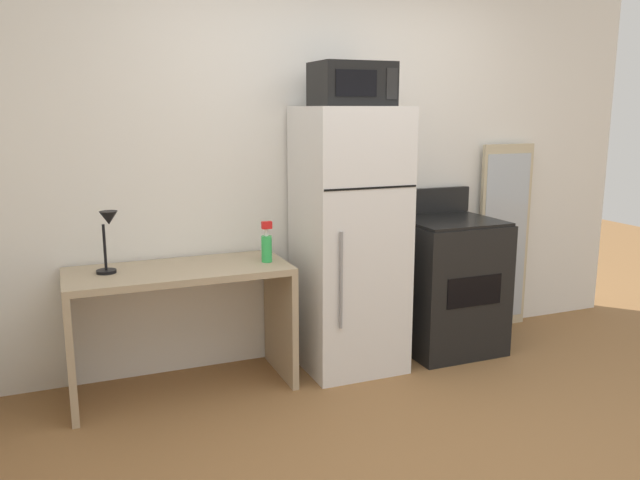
# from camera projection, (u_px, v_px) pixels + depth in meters

# --- Properties ---
(ground_plane) EXTENTS (12.00, 12.00, 0.00)m
(ground_plane) POSITION_uv_depth(u_px,v_px,m) (456.00, 467.00, 3.02)
(ground_plane) COLOR olive
(wall_back_white) EXTENTS (5.00, 0.10, 2.60)m
(wall_back_white) POSITION_uv_depth(u_px,v_px,m) (319.00, 163.00, 4.30)
(wall_back_white) COLOR white
(wall_back_white) RESTS_ON ground
(desk) EXTENTS (1.28, 0.56, 0.75)m
(desk) POSITION_uv_depth(u_px,v_px,m) (180.00, 304.00, 3.76)
(desk) COLOR tan
(desk) RESTS_ON ground
(desk_lamp) EXTENTS (0.14, 0.12, 0.35)m
(desk_lamp) POSITION_uv_depth(u_px,v_px,m) (108.00, 231.00, 3.55)
(desk_lamp) COLOR black
(desk_lamp) RESTS_ON desk
(spray_bottle) EXTENTS (0.06, 0.06, 0.25)m
(spray_bottle) POSITION_uv_depth(u_px,v_px,m) (267.00, 246.00, 3.85)
(spray_bottle) COLOR green
(spray_bottle) RESTS_ON desk
(refrigerator) EXTENTS (0.61, 0.62, 1.67)m
(refrigerator) POSITION_uv_depth(u_px,v_px,m) (349.00, 240.00, 4.08)
(refrigerator) COLOR white
(refrigerator) RESTS_ON ground
(microwave) EXTENTS (0.46, 0.35, 0.26)m
(microwave) POSITION_uv_depth(u_px,v_px,m) (352.00, 84.00, 3.87)
(microwave) COLOR black
(microwave) RESTS_ON refrigerator
(oven_range) EXTENTS (0.64, 0.61, 1.10)m
(oven_range) POSITION_uv_depth(u_px,v_px,m) (448.00, 284.00, 4.44)
(oven_range) COLOR black
(oven_range) RESTS_ON ground
(leaning_mirror) EXTENTS (0.44, 0.03, 1.40)m
(leaning_mirror) POSITION_uv_depth(u_px,v_px,m) (504.00, 237.00, 4.87)
(leaning_mirror) COLOR #C6B793
(leaning_mirror) RESTS_ON ground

